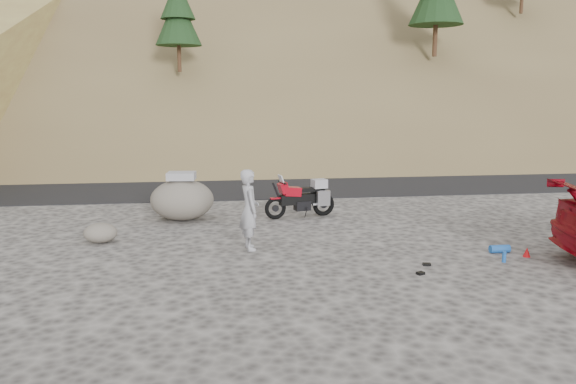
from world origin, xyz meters
name	(u,v)px	position (x,y,z in m)	size (l,w,h in m)	color
ground	(341,245)	(0.00, 0.00, 0.00)	(140.00, 140.00, 0.00)	#3C3937
road	(286,182)	(0.00, 9.00, 0.00)	(120.00, 7.00, 0.05)	black
hillside	(238,6)	(-0.05, 40.88, 11.08)	(120.00, 73.00, 46.72)	brown
motorcycle	(303,198)	(-0.34, 2.93, 0.50)	(1.95, 0.84, 1.18)	black
man	(250,249)	(-1.96, -0.02, 0.00)	(0.61, 0.40, 1.68)	#9C9CA2
boulder	(182,199)	(-3.49, 3.02, 0.54)	(1.95, 1.80, 1.23)	#615B53
small_rock	(100,233)	(-5.16, 0.96, 0.22)	(0.88, 0.83, 0.43)	#615B53
gear_blue_mat	(500,249)	(3.07, -1.00, 0.08)	(0.16, 0.16, 0.41)	#1B52A5
gear_bottle	(504,257)	(2.82, -1.64, 0.11)	(0.08, 0.08, 0.21)	#1B52A5
gear_funnel	(527,252)	(3.46, -1.35, 0.09)	(0.15, 0.15, 0.19)	red
gear_glove_a	(427,264)	(1.27, -1.63, 0.02)	(0.14, 0.10, 0.04)	black
gear_glove_b	(420,273)	(0.95, -2.14, 0.02)	(0.14, 0.10, 0.05)	black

